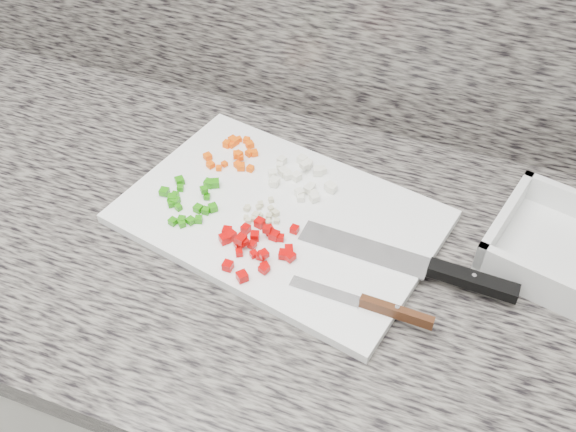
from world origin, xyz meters
The scene contains 10 objects.
cabinet centered at (0.00, 1.44, 0.43)m, with size 3.92×0.62×0.86m, color silver.
countertop centered at (0.00, 1.44, 0.88)m, with size 3.96×0.64×0.04m, color #6A655D.
cutting_board centered at (0.11, 1.48, 0.91)m, with size 0.43×0.29×0.01m, color white.
carrot_pile centered at (0.00, 1.57, 0.92)m, with size 0.09×0.09×0.02m.
onion_pile centered at (0.11, 1.56, 0.92)m, with size 0.11×0.09×0.02m.
green_pepper_pile centered at (-0.02, 1.45, 0.92)m, with size 0.10×0.11×0.02m.
red_pepper_pile centered at (0.10, 1.40, 0.92)m, with size 0.11×0.12×0.02m.
garlic_pile centered at (0.09, 1.46, 0.92)m, with size 0.06×0.06×0.01m.
chef_knife centered at (0.34, 1.45, 0.92)m, with size 0.29×0.05×0.02m.
paring_knife centered at (0.28, 1.36, 0.92)m, with size 0.19×0.02×0.02m.
Camera 1 is at (0.35, 0.88, 1.56)m, focal length 40.00 mm.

